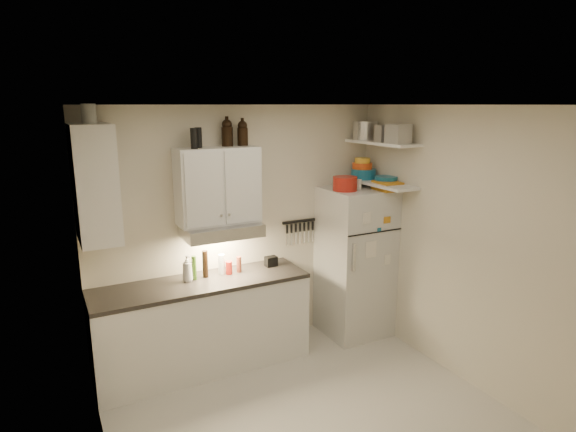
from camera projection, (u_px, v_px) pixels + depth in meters
name	position (u px, v px, depth m)	size (l,w,h in m)	color
floor	(311.00, 418.00, 4.11)	(3.20, 3.00, 0.02)	beige
ceiling	(315.00, 103.00, 3.52)	(3.20, 3.00, 0.02)	white
back_wall	(241.00, 230.00, 5.12)	(3.20, 0.02, 2.60)	beige
left_wall	(97.00, 313.00, 3.09)	(0.02, 3.00, 2.60)	beige
right_wall	(460.00, 246.00, 4.54)	(0.02, 3.00, 2.60)	beige
base_cabinet	(203.00, 327.00, 4.80)	(2.10, 0.60, 0.88)	white
countertop	(201.00, 283.00, 4.69)	(2.10, 0.62, 0.04)	#292523
upper_cabinet	(218.00, 186.00, 4.71)	(0.80, 0.33, 0.75)	white
side_cabinet	(95.00, 184.00, 4.05)	(0.33, 0.55, 1.00)	white
range_hood	(221.00, 230.00, 4.75)	(0.76, 0.46, 0.12)	silver
fridge	(355.00, 262.00, 5.48)	(0.70, 0.68, 1.70)	silver
shelf_hi	(382.00, 143.00, 5.15)	(0.30, 0.95, 0.03)	white
shelf_lo	(380.00, 183.00, 5.25)	(0.30, 0.95, 0.03)	white
knife_strip	(299.00, 221.00, 5.41)	(0.42, 0.02, 0.03)	black
dutch_oven	(345.00, 184.00, 5.14)	(0.26, 0.26, 0.15)	maroon
book_stack	(387.00, 186.00, 5.17)	(0.23, 0.29, 0.10)	#BE7817
spice_jar	(359.00, 184.00, 5.22)	(0.06, 0.06, 0.11)	silver
stock_pot	(365.00, 130.00, 5.38)	(0.28, 0.28, 0.20)	silver
tin_a	(385.00, 134.00, 5.05)	(0.18, 0.16, 0.18)	#AAAAAD
tin_b	(398.00, 134.00, 4.84)	(0.19, 0.19, 0.19)	#AAAAAD
bowl_teal	(363.00, 174.00, 5.47)	(0.28, 0.28, 0.11)	#165C7C
bowl_orange	(362.00, 166.00, 5.45)	(0.23, 0.23, 0.07)	#D94714
bowl_yellow	(362.00, 160.00, 5.44)	(0.18, 0.18, 0.06)	yellow
plates	(386.00, 179.00, 5.25)	(0.25, 0.25, 0.06)	#165C7C
growler_a	(227.00, 132.00, 4.71)	(0.11, 0.11, 0.27)	black
growler_b	(243.00, 133.00, 4.78)	(0.11, 0.11, 0.25)	black
thermos_a	(198.00, 138.00, 4.52)	(0.07, 0.07, 0.19)	black
thermos_b	(194.00, 138.00, 4.43)	(0.07, 0.07, 0.19)	black
side_jar	(89.00, 113.00, 3.97)	(0.12, 0.12, 0.16)	silver
soap_bottle	(187.00, 267.00, 4.66)	(0.11, 0.11, 0.29)	white
pepper_mill	(239.00, 264.00, 4.93)	(0.05, 0.05, 0.16)	brown
oil_bottle	(194.00, 268.00, 4.71)	(0.05, 0.05, 0.24)	#325816
vinegar_bottle	(205.00, 264.00, 4.77)	(0.06, 0.06, 0.27)	black
clear_bottle	(222.00, 264.00, 4.87)	(0.07, 0.07, 0.20)	silver
red_jar	(229.00, 268.00, 4.87)	(0.07, 0.07, 0.13)	maroon
caddy	(271.00, 261.00, 5.12)	(0.12, 0.09, 0.11)	black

